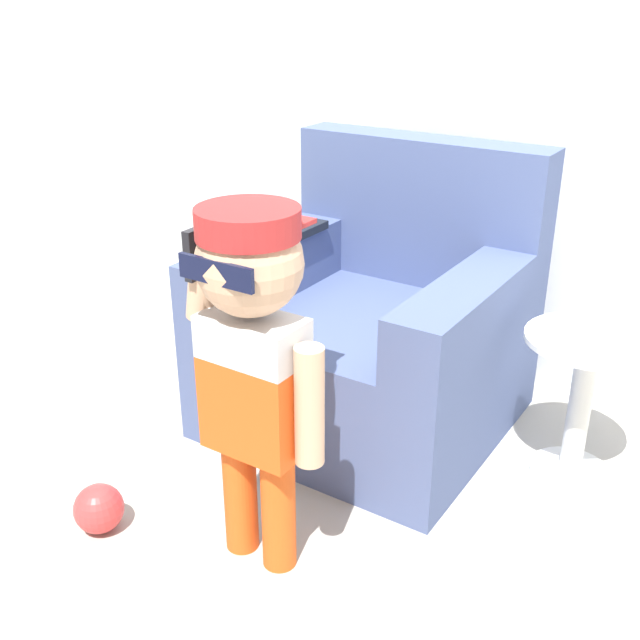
# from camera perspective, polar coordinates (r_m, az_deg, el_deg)

# --- Properties ---
(ground_plane) EXTENTS (10.00, 10.00, 0.00)m
(ground_plane) POSITION_cam_1_polar(r_m,az_deg,el_deg) (2.88, 6.11, -7.46)
(ground_plane) COLOR #ADA89E
(wall_back) EXTENTS (10.00, 0.05, 2.60)m
(wall_back) POSITION_cam_1_polar(r_m,az_deg,el_deg) (3.02, 12.92, 19.72)
(wall_back) COLOR silver
(wall_back) RESTS_ON ground_plane
(armchair) EXTENTS (1.00, 0.95, 1.00)m
(armchair) POSITION_cam_1_polar(r_m,az_deg,el_deg) (2.75, 4.12, -0.85)
(armchair) COLOR #475684
(armchair) RESTS_ON ground_plane
(person_child) EXTENTS (0.42, 0.31, 1.03)m
(person_child) POSITION_cam_1_polar(r_m,az_deg,el_deg) (1.89, -5.10, -1.51)
(person_child) COLOR #E05119
(person_child) RESTS_ON ground_plane
(side_table) EXTENTS (0.40, 0.40, 0.51)m
(side_table) POSITION_cam_1_polar(r_m,az_deg,el_deg) (2.54, 19.29, -5.38)
(side_table) COLOR white
(side_table) RESTS_ON ground_plane
(toy_ball) EXTENTS (0.15, 0.15, 0.15)m
(toy_ball) POSITION_cam_1_polar(r_m,az_deg,el_deg) (2.39, -16.50, -13.60)
(toy_ball) COLOR #D13838
(toy_ball) RESTS_ON ground_plane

